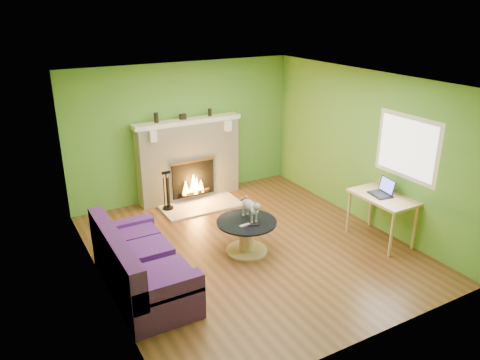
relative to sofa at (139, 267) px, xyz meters
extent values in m
plane|color=#563418|center=(1.86, 0.26, -0.34)|extent=(5.00, 5.00, 0.00)
plane|color=white|center=(1.86, 0.26, 2.26)|extent=(5.00, 5.00, 0.00)
plane|color=#4E9230|center=(1.86, 2.76, 0.96)|extent=(5.00, 0.00, 5.00)
plane|color=#4E9230|center=(1.86, -2.24, 0.96)|extent=(5.00, 0.00, 5.00)
plane|color=#4E9230|center=(-0.39, 0.26, 0.96)|extent=(0.00, 5.00, 5.00)
plane|color=#4E9230|center=(4.11, 0.26, 0.96)|extent=(0.00, 5.00, 5.00)
plane|color=silver|center=(4.10, -0.64, 1.21)|extent=(0.00, 1.20, 1.20)
plane|color=white|center=(4.09, -0.64, 1.21)|extent=(0.00, 1.06, 1.06)
cube|color=beige|center=(1.86, 2.59, 0.41)|extent=(2.00, 0.35, 1.50)
cube|color=black|center=(1.86, 2.40, 0.10)|extent=(0.85, 0.03, 0.68)
cube|color=#CC8733|center=(1.86, 2.39, 0.46)|extent=(0.91, 0.02, 0.04)
cylinder|color=black|center=(1.86, 2.36, -0.18)|extent=(0.55, 0.07, 0.07)
cube|color=white|center=(1.86, 2.56, 1.20)|extent=(2.10, 0.28, 0.08)
cube|color=white|center=(1.11, 2.37, 1.06)|extent=(0.12, 0.10, 0.20)
cube|color=white|center=(2.61, 2.37, 1.06)|extent=(0.12, 0.10, 0.20)
cube|color=beige|center=(1.86, 2.06, -0.33)|extent=(1.50, 0.75, 0.03)
cube|color=white|center=(1.86, 2.56, 1.20)|extent=(2.10, 0.28, 0.08)
cube|color=#471B68|center=(0.06, -0.01, -0.12)|extent=(0.89, 1.97, 0.45)
cube|color=#471B68|center=(-0.29, -0.01, 0.26)|extent=(0.20, 1.97, 0.56)
cube|color=#471B68|center=(0.06, -0.89, 0.16)|extent=(0.89, 0.20, 0.22)
cube|color=#471B68|center=(0.06, 0.88, 0.16)|extent=(0.89, 0.20, 0.22)
cube|color=#471B68|center=(0.11, -0.56, 0.16)|extent=(0.71, 0.53, 0.12)
cube|color=#471B68|center=(0.11, 0.09, 0.16)|extent=(0.71, 0.53, 0.12)
cube|color=#471B68|center=(0.11, 0.65, 0.16)|extent=(0.71, 0.53, 0.12)
cylinder|color=tan|center=(1.75, 0.18, -0.33)|extent=(0.64, 0.64, 0.03)
cylinder|color=tan|center=(1.75, 0.18, -0.09)|extent=(0.23, 0.23, 0.45)
cylinder|color=black|center=(1.75, 0.18, 0.16)|extent=(0.92, 0.92, 0.03)
cube|color=tan|center=(3.81, -0.55, 0.41)|extent=(0.61, 1.04, 0.04)
cylinder|color=tan|center=(3.56, -1.02, 0.02)|extent=(0.05, 0.05, 0.73)
cylinder|color=tan|center=(4.06, -1.02, 0.02)|extent=(0.05, 0.05, 0.73)
cylinder|color=tan|center=(3.56, -0.08, 0.02)|extent=(0.05, 0.05, 0.73)
cylinder|color=tan|center=(4.06, -0.08, 0.02)|extent=(0.05, 0.05, 0.73)
cube|color=#99999B|center=(1.65, 0.06, 0.18)|extent=(0.17, 0.06, 0.02)
cube|color=black|center=(1.77, 0.00, 0.18)|extent=(0.17, 0.07, 0.02)
cylinder|color=black|center=(1.26, 2.59, 1.33)|extent=(0.08, 0.08, 0.18)
cylinder|color=black|center=(2.33, 2.59, 1.31)|extent=(0.07, 0.07, 0.14)
cube|color=black|center=(1.78, 2.59, 1.29)|extent=(0.12, 0.08, 0.10)
camera|label=1|loc=(-1.46, -5.33, 3.29)|focal=35.00mm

